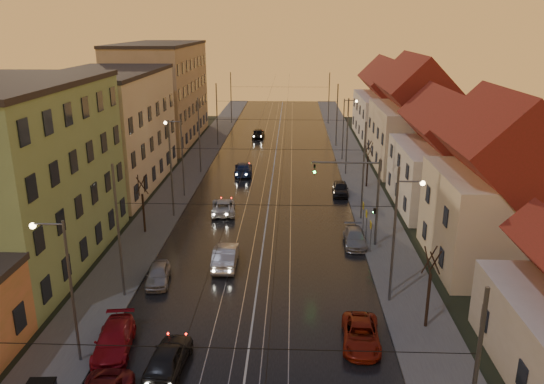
# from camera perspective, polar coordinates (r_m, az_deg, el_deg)

# --- Properties ---
(road) EXTENTS (16.00, 120.00, 0.04)m
(road) POSITION_cam_1_polar(r_m,az_deg,el_deg) (63.92, 0.12, 2.21)
(road) COLOR black
(road) RESTS_ON ground
(sidewalk_left) EXTENTS (4.00, 120.00, 0.15)m
(sidewalk_left) POSITION_cam_1_polar(r_m,az_deg,el_deg) (65.02, -8.73, 2.32)
(sidewalk_left) COLOR #4C4C4C
(sidewalk_left) RESTS_ON ground
(sidewalk_right) EXTENTS (4.00, 120.00, 0.15)m
(sidewalk_right) POSITION_cam_1_polar(r_m,az_deg,el_deg) (64.33, 9.06, 2.13)
(sidewalk_right) COLOR #4C4C4C
(sidewalk_right) RESTS_ON ground
(tram_rail_0) EXTENTS (0.06, 120.00, 0.03)m
(tram_rail_0) POSITION_cam_1_polar(r_m,az_deg,el_deg) (64.02, -1.85, 2.26)
(tram_rail_0) COLOR gray
(tram_rail_0) RESTS_ON road
(tram_rail_1) EXTENTS (0.06, 120.00, 0.03)m
(tram_rail_1) POSITION_cam_1_polar(r_m,az_deg,el_deg) (63.94, -0.57, 2.24)
(tram_rail_1) COLOR gray
(tram_rail_1) RESTS_ON road
(tram_rail_2) EXTENTS (0.06, 120.00, 0.03)m
(tram_rail_2) POSITION_cam_1_polar(r_m,az_deg,el_deg) (63.88, 0.81, 2.23)
(tram_rail_2) COLOR gray
(tram_rail_2) RESTS_ON road
(tram_rail_3) EXTENTS (0.06, 120.00, 0.03)m
(tram_rail_3) POSITION_cam_1_polar(r_m,az_deg,el_deg) (63.87, 2.09, 2.21)
(tram_rail_3) COLOR gray
(tram_rail_3) RESTS_ON road
(apartment_left_1) EXTENTS (10.00, 18.00, 13.00)m
(apartment_left_1) POSITION_cam_1_polar(r_m,az_deg,el_deg) (42.02, -25.91, 1.28)
(apartment_left_1) COLOR #76965F
(apartment_left_1) RESTS_ON ground
(apartment_left_2) EXTENTS (10.00, 20.00, 12.00)m
(apartment_left_2) POSITION_cam_1_polar(r_m,az_deg,el_deg) (59.99, -17.15, 6.26)
(apartment_left_2) COLOR beige
(apartment_left_2) RESTS_ON ground
(apartment_left_3) EXTENTS (10.00, 24.00, 14.00)m
(apartment_left_3) POSITION_cam_1_polar(r_m,az_deg,el_deg) (82.58, -11.83, 10.31)
(apartment_left_3) COLOR #93825F
(apartment_left_3) RESTS_ON ground
(house_right_1) EXTENTS (8.67, 10.20, 10.80)m
(house_right_1) POSITION_cam_1_polar(r_m,az_deg,el_deg) (41.10, 23.15, -0.23)
(house_right_1) COLOR beige
(house_right_1) RESTS_ON ground
(house_right_2) EXTENTS (9.18, 12.24, 9.20)m
(house_right_2) POSITION_cam_1_polar(r_m,az_deg,el_deg) (53.18, 18.28, 3.25)
(house_right_2) COLOR beige
(house_right_2) RESTS_ON ground
(house_right_3) EXTENTS (9.18, 14.28, 11.50)m
(house_right_3) POSITION_cam_1_polar(r_m,az_deg,el_deg) (67.17, 15.00, 7.42)
(house_right_3) COLOR beige
(house_right_3) RESTS_ON ground
(house_right_4) EXTENTS (9.18, 16.32, 10.00)m
(house_right_4) POSITION_cam_1_polar(r_m,az_deg,el_deg) (84.72, 12.38, 9.12)
(house_right_4) COLOR beige
(house_right_4) RESTS_ON ground
(catenary_pole_l_1) EXTENTS (0.16, 0.16, 9.00)m
(catenary_pole_l_1) POSITION_cam_1_polar(r_m,az_deg,el_deg) (34.78, -16.17, -4.27)
(catenary_pole_l_1) COLOR #595B60
(catenary_pole_l_1) RESTS_ON ground
(catenary_pole_r_1) EXTENTS (0.16, 0.16, 9.00)m
(catenary_pole_r_1) POSITION_cam_1_polar(r_m,az_deg,el_deg) (33.65, 12.97, -4.76)
(catenary_pole_r_1) COLOR #595B60
(catenary_pole_r_1) RESTS_ON ground
(catenary_pole_l_2) EXTENTS (0.16, 0.16, 9.00)m
(catenary_pole_l_2) POSITION_cam_1_polar(r_m,az_deg,el_deg) (48.49, -10.80, 2.33)
(catenary_pole_l_2) COLOR #595B60
(catenary_pole_l_2) RESTS_ON ground
(catenary_pole_r_2) EXTENTS (0.16, 0.16, 9.00)m
(catenary_pole_r_2) POSITION_cam_1_polar(r_m,az_deg,el_deg) (47.69, 9.80, 2.12)
(catenary_pole_r_2) COLOR #595B60
(catenary_pole_r_2) RESTS_ON ground
(catenary_pole_l_3) EXTENTS (0.16, 0.16, 9.00)m
(catenary_pole_l_3) POSITION_cam_1_polar(r_m,az_deg,el_deg) (62.79, -7.82, 5.96)
(catenary_pole_l_3) COLOR #595B60
(catenary_pole_l_3) RESTS_ON ground
(catenary_pole_r_3) EXTENTS (0.16, 0.16, 9.00)m
(catenary_pole_r_3) POSITION_cam_1_polar(r_m,az_deg,el_deg) (62.17, 8.08, 5.84)
(catenary_pole_r_3) COLOR #595B60
(catenary_pole_r_3) RESTS_ON ground
(catenary_pole_l_4) EXTENTS (0.16, 0.16, 9.00)m
(catenary_pole_l_4) POSITION_cam_1_polar(r_m,az_deg,el_deg) (77.36, -5.94, 8.24)
(catenary_pole_l_4) COLOR #595B60
(catenary_pole_l_4) RESTS_ON ground
(catenary_pole_r_4) EXTENTS (0.16, 0.16, 9.00)m
(catenary_pole_r_4) POSITION_cam_1_polar(r_m,az_deg,el_deg) (76.86, 7.00, 8.14)
(catenary_pole_r_4) COLOR #595B60
(catenary_pole_r_4) RESTS_ON ground
(catenary_pole_l_5) EXTENTS (0.16, 0.16, 9.00)m
(catenary_pole_l_5) POSITION_cam_1_polar(r_m,az_deg,el_deg) (95.02, -4.43, 10.03)
(catenary_pole_l_5) COLOR #595B60
(catenary_pole_l_5) RESTS_ON ground
(catenary_pole_r_5) EXTENTS (0.16, 0.16, 9.00)m
(catenary_pole_r_5) POSITION_cam_1_polar(r_m,az_deg,el_deg) (94.61, 6.14, 9.95)
(catenary_pole_r_5) COLOR #595B60
(catenary_pole_r_5) RESTS_ON ground
(street_lamp_0) EXTENTS (1.75, 0.32, 8.00)m
(street_lamp_0) POSITION_cam_1_polar(r_m,az_deg,el_deg) (28.85, -21.45, -8.66)
(street_lamp_0) COLOR #595B60
(street_lamp_0) RESTS_ON ground
(street_lamp_1) EXTENTS (1.75, 0.32, 8.00)m
(street_lamp_1) POSITION_cam_1_polar(r_m,az_deg,el_deg) (34.52, 13.55, -3.53)
(street_lamp_1) COLOR #595B60
(street_lamp_1) RESTS_ON ground
(street_lamp_2) EXTENTS (1.75, 0.32, 8.00)m
(street_lamp_2) POSITION_cam_1_polar(r_m,az_deg,el_deg) (54.18, -9.97, 4.41)
(street_lamp_2) COLOR #595B60
(street_lamp_2) RESTS_ON ground
(street_lamp_3) EXTENTS (1.75, 0.32, 8.00)m
(street_lamp_3) POSITION_cam_1_polar(r_m,az_deg,el_deg) (68.99, 7.95, 7.34)
(street_lamp_3) COLOR #595B60
(street_lamp_3) RESTS_ON ground
(traffic_light_mast) EXTENTS (5.30, 0.32, 7.20)m
(traffic_light_mast) POSITION_cam_1_polar(r_m,az_deg,el_deg) (41.87, 10.00, 0.06)
(traffic_light_mast) COLOR #595B60
(traffic_light_mast) RESTS_ON ground
(bare_tree_0) EXTENTS (1.09, 1.09, 5.11)m
(bare_tree_0) POSITION_cam_1_polar(r_m,az_deg,el_deg) (45.77, -13.69, -1.43)
(bare_tree_0) COLOR black
(bare_tree_0) RESTS_ON ground
(bare_tree_1) EXTENTS (1.09, 1.09, 5.11)m
(bare_tree_1) POSITION_cam_1_polar(r_m,az_deg,el_deg) (32.18, 16.53, -10.09)
(bare_tree_1) COLOR black
(bare_tree_1) RESTS_ON ground
(bare_tree_2) EXTENTS (1.09, 1.09, 5.11)m
(bare_tree_2) POSITION_cam_1_polar(r_m,az_deg,el_deg) (58.02, 10.24, 2.83)
(bare_tree_2) COLOR black
(bare_tree_2) RESTS_ON ground
(driving_car_0) EXTENTS (2.08, 4.48, 1.49)m
(driving_car_0) POSITION_cam_1_polar(r_m,az_deg,el_deg) (28.98, -11.09, -17.03)
(driving_car_0) COLOR black
(driving_car_0) RESTS_ON ground
(driving_car_1) EXTENTS (1.75, 4.77, 1.56)m
(driving_car_1) POSITION_cam_1_polar(r_m,az_deg,el_deg) (39.35, -5.02, -6.87)
(driving_car_1) COLOR #A0A0A5
(driving_car_1) RESTS_ON ground
(driving_car_2) EXTENTS (2.61, 4.85, 1.29)m
(driving_car_2) POSITION_cam_1_polar(r_m,az_deg,el_deg) (50.06, -5.25, -1.56)
(driving_car_2) COLOR beige
(driving_car_2) RESTS_ON ground
(driving_car_3) EXTENTS (2.38, 5.14, 1.45)m
(driving_car_3) POSITION_cam_1_polar(r_m,az_deg,el_deg) (62.68, -3.11, 2.54)
(driving_car_3) COLOR navy
(driving_car_3) RESTS_ON ground
(driving_car_4) EXTENTS (1.86, 4.39, 1.48)m
(driving_car_4) POSITION_cam_1_polar(r_m,az_deg,el_deg) (83.06, -1.48, 6.34)
(driving_car_4) COLOR black
(driving_car_4) RESTS_ON ground
(parked_left_2) EXTENTS (2.45, 4.81, 1.34)m
(parked_left_2) POSITION_cam_1_polar(r_m,az_deg,el_deg) (31.08, -16.62, -15.04)
(parked_left_2) COLOR maroon
(parked_left_2) RESTS_ON ground
(parked_left_3) EXTENTS (1.99, 3.92, 1.28)m
(parked_left_3) POSITION_cam_1_polar(r_m,az_deg,el_deg) (37.64, -12.15, -8.65)
(parked_left_3) COLOR #949499
(parked_left_3) RESTS_ON ground
(parked_right_0) EXTENTS (2.31, 4.51, 1.22)m
(parked_right_0) POSITION_cam_1_polar(r_m,az_deg,el_deg) (30.84, 9.55, -14.89)
(parked_right_0) COLOR maroon
(parked_right_0) RESTS_ON ground
(parked_right_1) EXTENTS (1.82, 4.28, 1.23)m
(parked_right_1) POSITION_cam_1_polar(r_m,az_deg,el_deg) (43.32, 8.90, -4.89)
(parked_right_1) COLOR gray
(parked_right_1) RESTS_ON ground
(parked_right_2) EXTENTS (1.77, 4.03, 1.35)m
(parked_right_2) POSITION_cam_1_polar(r_m,az_deg,el_deg) (55.61, 7.36, 0.38)
(parked_right_2) COLOR black
(parked_right_2) RESTS_ON ground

